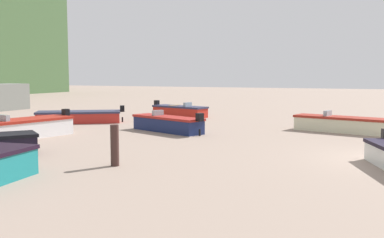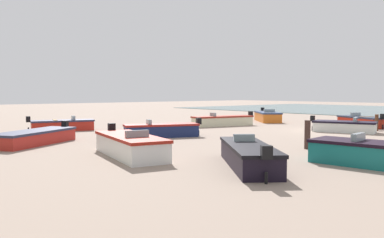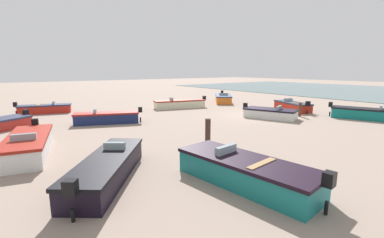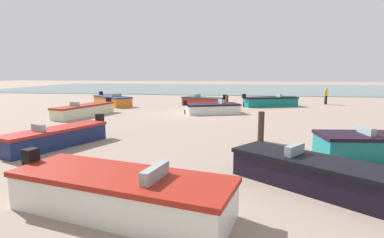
{
  "view_description": "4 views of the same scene",
  "coord_description": "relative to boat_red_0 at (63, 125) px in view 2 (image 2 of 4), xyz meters",
  "views": [
    {
      "loc": [
        -16.72,
        0.53,
        3.03
      ],
      "look_at": [
        5.84,
        10.23,
        0.54
      ],
      "focal_mm": 41.56,
      "sensor_mm": 36.0,
      "label": 1
    },
    {
      "loc": [
        -15.18,
        25.12,
        2.7
      ],
      "look_at": [
        4.3,
        8.37,
        0.99
      ],
      "focal_mm": 37.21,
      "sensor_mm": 36.0,
      "label": 2
    },
    {
      "loc": [
        -14.61,
        17.11,
        3.86
      ],
      "look_at": [
        -2.13,
        7.91,
        0.94
      ],
      "focal_mm": 24.71,
      "sensor_mm": 36.0,
      "label": 3
    },
    {
      "loc": [
        -3.34,
        22.24,
        3.13
      ],
      "look_at": [
        -1.12,
        7.68,
        0.81
      ],
      "focal_mm": 27.94,
      "sensor_mm": 36.0,
      "label": 4
    }
  ],
  "objects": [
    {
      "name": "boat_white_9",
      "position": [
        -12.79,
        2.39,
        0.06
      ],
      "size": [
        5.44,
        2.76,
        1.23
      ],
      "rotation": [
        0.0,
        0.0,
        1.35
      ],
      "color": "silver",
      "rests_on": "ground"
    },
    {
      "name": "boat_teal_2",
      "position": [
        -20.86,
        -3.2,
        0.06
      ],
      "size": [
        5.38,
        2.29,
        1.22
      ],
      "rotation": [
        0.0,
        0.0,
        4.83
      ],
      "color": "#187275",
      "rests_on": "ground"
    },
    {
      "name": "boat_red_3",
      "position": [
        -12.25,
        -19.14,
        0.03
      ],
      "size": [
        4.34,
        2.91,
        1.14
      ],
      "rotation": [
        0.0,
        0.0,
        4.33
      ],
      "color": "red",
      "rests_on": "ground"
    },
    {
      "name": "ground_plane",
      "position": [
        -11.98,
        -13.84,
        -0.4
      ],
      "size": [
        160.0,
        160.0,
        0.0
      ],
      "primitive_type": "plane",
      "color": "gray"
    },
    {
      "name": "boat_white_6",
      "position": [
        -13.45,
        -14.23,
        -0.01
      ],
      "size": [
        4.38,
        3.02,
        1.07
      ],
      "rotation": [
        0.0,
        0.0,
        1.92
      ],
      "color": "white",
      "rests_on": "ground"
    },
    {
      "name": "mooring_post_near_water",
      "position": [
        -14.46,
        -16.82,
        0.18
      ],
      "size": [
        0.25,
        0.25,
        1.16
      ],
      "primitive_type": "cylinder",
      "color": "#4F2D1D",
      "rests_on": "ground"
    },
    {
      "name": "mooring_post_mid_beach",
      "position": [
        -16.41,
        -5.24,
        0.29
      ],
      "size": [
        0.28,
        0.28,
        1.37
      ],
      "primitive_type": "cylinder",
      "color": "#3F2924",
      "rests_on": "ground"
    },
    {
      "name": "boat_orange_4",
      "position": [
        -3.68,
        -18.2,
        0.06
      ],
      "size": [
        4.63,
        4.25,
        1.22
      ],
      "rotation": [
        0.0,
        0.0,
        0.88
      ],
      "color": "orange",
      "rests_on": "ground"
    },
    {
      "name": "boat_navy_7",
      "position": [
        -7.82,
        -2.93,
        0.02
      ],
      "size": [
        2.79,
        4.71,
        1.13
      ],
      "rotation": [
        0.0,
        0.0,
        5.9
      ],
      "color": "navy",
      "rests_on": "ground"
    },
    {
      "name": "boat_cream_1",
      "position": [
        -4.45,
        -11.52,
        0.02
      ],
      "size": [
        2.55,
        5.47,
        1.13
      ],
      "rotation": [
        0.0,
        0.0,
        6.03
      ],
      "color": "beige",
      "rests_on": "ground"
    },
    {
      "name": "boat_red_0",
      "position": [
        0.0,
        0.0,
        0.0
      ],
      "size": [
        2.39,
        4.57,
        1.09
      ],
      "rotation": [
        0.0,
        0.0,
        2.87
      ],
      "color": "red",
      "rests_on": "ground"
    },
    {
      "name": "boat_red_8",
      "position": [
        -6.16,
        4.05,
        -0.03
      ],
      "size": [
        4.16,
        5.2,
        1.05
      ],
      "rotation": [
        0.0,
        0.0,
        0.57
      ],
      "color": "red",
      "rests_on": "ground"
    },
    {
      "name": "boat_black_5",
      "position": [
        -17.66,
        0.42,
        0.03
      ],
      "size": [
        4.95,
        4.27,
        1.15
      ],
      "rotation": [
        0.0,
        0.0,
        4.06
      ],
      "color": "black",
      "rests_on": "ground"
    }
  ]
}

